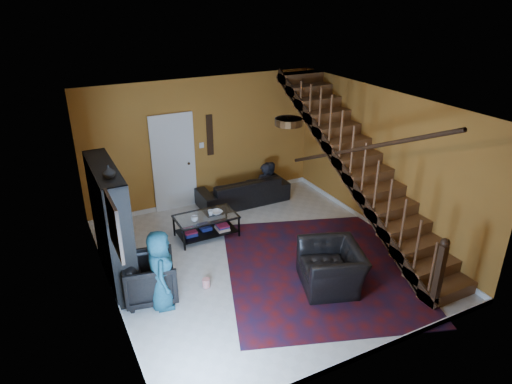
{
  "coord_description": "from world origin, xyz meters",
  "views": [
    {
      "loc": [
        -3.26,
        -6.19,
        4.49
      ],
      "look_at": [
        0.09,
        0.4,
        1.15
      ],
      "focal_mm": 32.0,
      "sensor_mm": 36.0,
      "label": 1
    }
  ],
  "objects_px": {
    "armchair_left": "(151,278)",
    "bookshelf": "(112,227)",
    "sofa": "(243,190)",
    "coffee_table": "(206,225)",
    "armchair_right": "(331,267)"
  },
  "relations": [
    {
      "from": "bookshelf",
      "to": "armchair_right",
      "type": "distance_m",
      "value": 3.6
    },
    {
      "from": "bookshelf",
      "to": "coffee_table",
      "type": "height_order",
      "value": "bookshelf"
    },
    {
      "from": "sofa",
      "to": "coffee_table",
      "type": "distance_m",
      "value": 1.69
    },
    {
      "from": "coffee_table",
      "to": "armchair_left",
      "type": "bearing_deg",
      "value": -135.99
    },
    {
      "from": "armchair_left",
      "to": "armchair_right",
      "type": "relative_size",
      "value": 0.75
    },
    {
      "from": "bookshelf",
      "to": "armchair_right",
      "type": "height_order",
      "value": "bookshelf"
    },
    {
      "from": "sofa",
      "to": "coffee_table",
      "type": "xyz_separation_m",
      "value": [
        -1.31,
        -1.08,
        -0.04
      ]
    },
    {
      "from": "bookshelf",
      "to": "armchair_right",
      "type": "bearing_deg",
      "value": -30.58
    },
    {
      "from": "armchair_left",
      "to": "bookshelf",
      "type": "bearing_deg",
      "value": 35.26
    },
    {
      "from": "bookshelf",
      "to": "sofa",
      "type": "xyz_separation_m",
      "value": [
        3.13,
        1.7,
        -0.67
      ]
    },
    {
      "from": "bookshelf",
      "to": "armchair_right",
      "type": "relative_size",
      "value": 1.88
    },
    {
      "from": "armchair_right",
      "to": "bookshelf",
      "type": "bearing_deg",
      "value": -101.47
    },
    {
      "from": "bookshelf",
      "to": "sofa",
      "type": "bearing_deg",
      "value": 28.51
    },
    {
      "from": "armchair_left",
      "to": "coffee_table",
      "type": "bearing_deg",
      "value": -34.69
    },
    {
      "from": "bookshelf",
      "to": "coffee_table",
      "type": "xyz_separation_m",
      "value": [
        1.82,
        0.62,
        -0.71
      ]
    }
  ]
}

